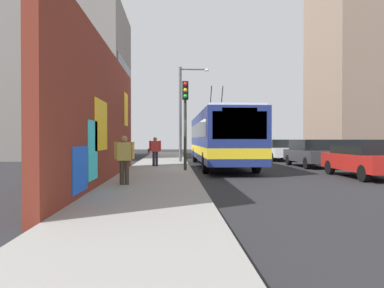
# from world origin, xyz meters

# --- Properties ---
(ground_plane) EXTENTS (80.00, 80.00, 0.00)m
(ground_plane) POSITION_xyz_m (0.00, 0.00, 0.00)
(ground_plane) COLOR #232326
(sidewalk_slab) EXTENTS (48.00, 3.20, 0.15)m
(sidewalk_slab) POSITION_xyz_m (0.00, 1.60, 0.07)
(sidewalk_slab) COLOR gray
(sidewalk_slab) RESTS_ON ground_plane
(graffiti_wall) EXTENTS (13.29, 0.32, 4.88)m
(graffiti_wall) POSITION_xyz_m (-4.36, 3.35, 2.43)
(graffiti_wall) COLOR maroon
(graffiti_wall) RESTS_ON ground_plane
(building_far_left) EXTENTS (9.20, 8.41, 12.48)m
(building_far_left) POSITION_xyz_m (13.36, 9.20, 6.24)
(building_far_left) COLOR gray
(building_far_left) RESTS_ON ground_plane
(building_far_right) EXTENTS (8.29, 9.85, 20.35)m
(building_far_right) POSITION_xyz_m (13.91, -17.00, 10.18)
(building_far_right) COLOR gray
(building_far_right) RESTS_ON ground_plane
(city_bus) EXTENTS (12.64, 2.68, 4.90)m
(city_bus) POSITION_xyz_m (3.51, -1.80, 1.74)
(city_bus) COLOR navy
(city_bus) RESTS_ON ground_plane
(parked_car_red) EXTENTS (4.41, 1.84, 1.58)m
(parked_car_red) POSITION_xyz_m (-2.80, -7.00, 0.83)
(parked_car_red) COLOR #B21E19
(parked_car_red) RESTS_ON ground_plane
(parked_car_dark_gray) EXTENTS (4.58, 1.75, 1.58)m
(parked_car_dark_gray) POSITION_xyz_m (3.08, -7.00, 0.83)
(parked_car_dark_gray) COLOR #38383D
(parked_car_dark_gray) RESTS_ON ground_plane
(parked_car_white) EXTENTS (4.56, 1.77, 1.58)m
(parked_car_white) POSITION_xyz_m (9.44, -7.00, 0.83)
(parked_car_white) COLOR white
(parked_car_white) RESTS_ON ground_plane
(parked_car_black) EXTENTS (4.51, 1.81, 1.58)m
(parked_car_black) POSITION_xyz_m (14.64, -7.00, 0.83)
(parked_car_black) COLOR black
(parked_car_black) RESTS_ON ground_plane
(pedestrian_midblock) EXTENTS (0.22, 0.72, 1.57)m
(pedestrian_midblock) POSITION_xyz_m (2.19, 1.90, 1.06)
(pedestrian_midblock) COLOR #1E1E2D
(pedestrian_midblock) RESTS_ON sidewalk_slab
(pedestrian_near_wall) EXTENTS (0.22, 0.64, 1.55)m
(pedestrian_near_wall) POSITION_xyz_m (-5.80, 2.46, 1.05)
(pedestrian_near_wall) COLOR #3F3326
(pedestrian_near_wall) RESTS_ON sidewalk_slab
(traffic_light) EXTENTS (0.49, 0.28, 4.14)m
(traffic_light) POSITION_xyz_m (-0.66, 0.35, 2.94)
(traffic_light) COLOR #2D382D
(traffic_light) RESTS_ON sidewalk_slab
(street_lamp) EXTENTS (0.44, 1.96, 6.15)m
(street_lamp) POSITION_xyz_m (6.10, 0.21, 3.73)
(street_lamp) COLOR #4C4C51
(street_lamp) RESTS_ON sidewalk_slab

